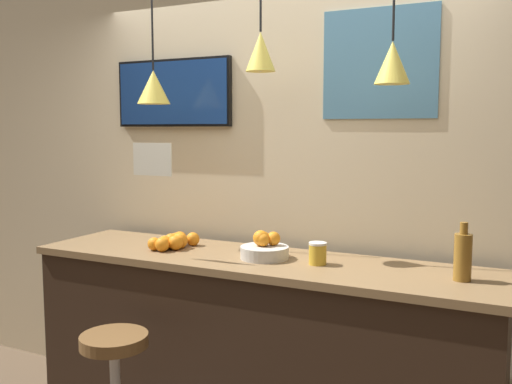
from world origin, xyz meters
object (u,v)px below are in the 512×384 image
object	(u,v)px
spread_jar	(318,253)
juice_bottle	(463,256)
fruit_bowl	(265,248)
mounted_tv	(173,93)

from	to	relation	value
spread_jar	juice_bottle	bearing A→B (deg)	0.00
spread_jar	fruit_bowl	bearing A→B (deg)	179.34
fruit_bowl	spread_jar	size ratio (longest dim) A/B	2.27
fruit_bowl	mounted_tv	size ratio (longest dim) A/B	0.31
spread_jar	mounted_tv	bearing A→B (deg)	161.53
fruit_bowl	mounted_tv	world-z (taller)	mounted_tv
fruit_bowl	juice_bottle	xyz separation A→B (m)	(0.99, -0.00, 0.06)
spread_jar	mounted_tv	distance (m)	1.45
mounted_tv	fruit_bowl	bearing A→B (deg)	-24.28
juice_bottle	spread_jar	world-z (taller)	juice_bottle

